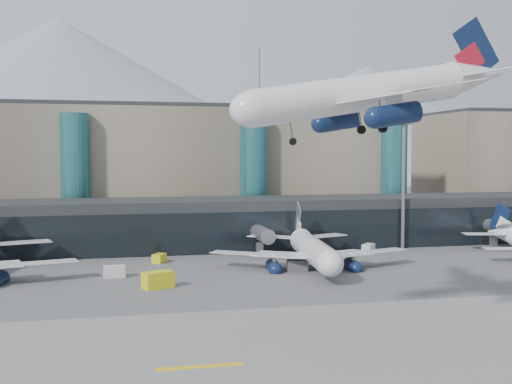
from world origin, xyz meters
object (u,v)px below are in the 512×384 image
Objects in this scene: hero_jet at (386,82)px; jet_parked_mid at (310,241)px; lightmast_mid at (403,178)px; veh_h at (158,280)px; veh_a at (114,272)px; veh_c at (297,266)px; veh_d at (368,249)px; veh_b at (159,258)px.

hero_jet is 48.30m from jet_parked_mid.
lightmast_mid is 0.80× the size of hero_jet.
veh_h is at bearing 118.76° from hero_jet.
veh_a is 29.20m from veh_c.
veh_d is at bearing -154.52° from lightmast_mid.
veh_b is 0.84× the size of veh_d.
veh_c is at bearing -7.01° from veh_a.
hero_jet reaches higher than lightmast_mid.
jet_parked_mid reaches higher than veh_h.
veh_c is 24.55m from veh_h.
lightmast_mid is at bearing 44.69° from veh_c.
lightmast_mid is 36.68m from veh_c.
veh_b is at bearing 62.38° from veh_h.
veh_a is at bearing 101.77° from jet_parked_mid.
veh_d is at bearing 11.55° from veh_a.
veh_a is 0.97× the size of veh_c.
veh_b is at bearing 157.86° from veh_c.
veh_c is (2.24, 38.71, -25.39)m from hero_jet.
veh_b is (-24.73, 9.41, -3.56)m from jet_parked_mid.
veh_c is at bearing 81.02° from hero_jet.
veh_a is 14.38m from veh_b.
veh_b is (-49.36, -6.16, -13.64)m from lightmast_mid.
lightmast_mid is 59.64m from veh_h.
veh_d reaches higher than veh_b.
veh_b is 21.65m from veh_h.
veh_c is at bearing -3.36° from veh_h.
lightmast_mid reaches higher than veh_a.
veh_a is 11.26m from veh_h.
hero_jet is (-30.23, -58.21, 11.89)m from lightmast_mid.
veh_h is at bearing -150.57° from veh_c.
lightmast_mid is 51.57m from veh_b.
jet_parked_mid is 11.02× the size of veh_d.
veh_a is at bearing 146.76° from veh_d.
veh_b is 25.19m from veh_c.
lightmast_mid is 16.96m from veh_d.
veh_d is at bearing -58.02° from veh_b.
jet_parked_mid is (-24.62, -15.57, -10.08)m from lightmast_mid.
veh_h is (-26.49, -12.17, -3.16)m from jet_parked_mid.
hero_jet is at bearing -83.49° from veh_c.
jet_parked_mid is 32.83m from veh_a.
veh_a is (-57.16, -18.24, -13.51)m from lightmast_mid.
veh_h is at bearing -151.51° from lightmast_mid.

